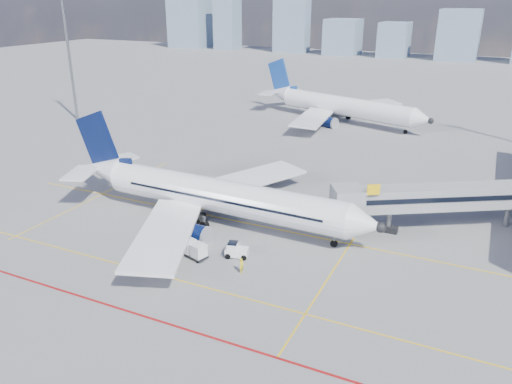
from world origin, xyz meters
TOP-DOWN VIEW (x-y plane):
  - ground at (0.00, 0.00)m, footprint 420.00×420.00m
  - apron_markings at (-0.58, -3.91)m, footprint 90.00×35.12m
  - jet_bridge at (23.51, 16.91)m, footprint 23.55×15.78m
  - floodlight_mast_nw at (-55.00, 40.00)m, footprint 3.20×0.61m
  - distant_skyline at (-8.60, 190.00)m, footprint 258.34×15.54m
  - main_aircraft at (-2.66, 7.07)m, footprint 40.44×35.23m
  - second_aircraft at (-3.58, 62.71)m, footprint 40.11×34.17m
  - baggage_tug at (4.21, 0.30)m, footprint 2.54×1.92m
  - cargo_dolly at (0.36, -1.57)m, footprint 3.33×2.20m
  - belt_loader at (-5.08, 5.82)m, footprint 6.36×2.67m
  - ramp_worker at (6.19, -2.31)m, footprint 0.47×0.63m

SIDE VIEW (x-z plane):
  - ground at x=0.00m, z-range 0.00..0.00m
  - apron_markings at x=-0.58m, z-range 0.00..0.01m
  - belt_loader at x=-5.08m, z-range -0.62..1.94m
  - baggage_tug at x=4.21m, z-range -0.03..1.56m
  - ramp_worker at x=6.19m, z-range 0.00..1.56m
  - cargo_dolly at x=0.36m, z-range 0.08..1.76m
  - second_aircraft at x=-3.58m, z-range -2.80..9.24m
  - main_aircraft at x=-2.66m, z-range -2.67..9.11m
  - jet_bridge at x=23.51m, z-range 0.59..6.89m
  - distant_skyline at x=-8.60m, z-range -3.70..28.01m
  - floodlight_mast_nw at x=-55.00m, z-range 0.86..26.31m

